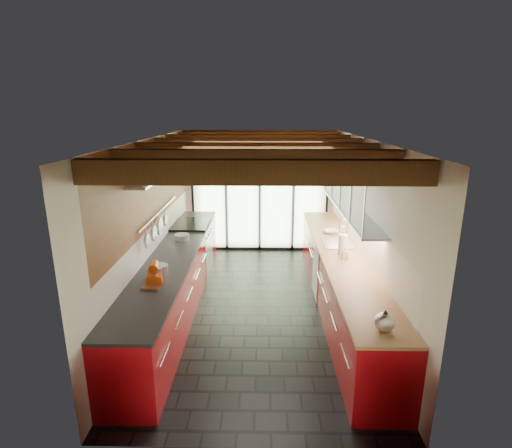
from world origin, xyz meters
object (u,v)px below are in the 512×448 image
Objects in this scene: bowl at (331,232)px; kettle at (385,321)px; soap_bottle at (345,253)px; stand_mixer at (155,274)px; paper_towel at (343,244)px.

kettle is at bearing -90.00° from bowl.
bowl is at bearing 90.00° from soap_bottle.
bowl is at bearing 90.00° from kettle.
kettle is (2.54, -1.09, -0.01)m from stand_mixer.
paper_towel is 1.93× the size of soap_bottle.
paper_towel reaches higher than soap_bottle.
bowl is (0.00, 1.02, -0.12)m from paper_towel.
stand_mixer is at bearing -140.37° from bowl.
paper_towel is at bearing 23.19° from stand_mixer.
kettle is 1.97m from soap_bottle.
kettle is at bearing -23.25° from stand_mixer.
soap_bottle is 0.76× the size of bowl.
bowl is (2.54, 2.10, -0.08)m from stand_mixer.
kettle is 3.20m from bowl.
soap_bottle is at bearing 19.04° from stand_mixer.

